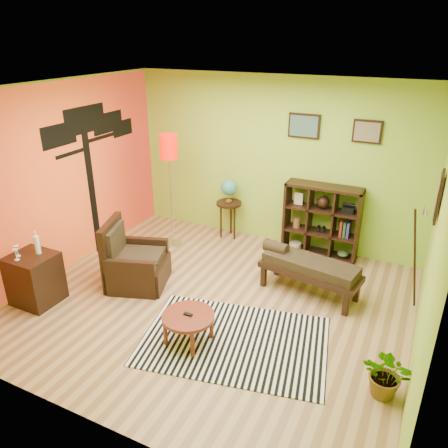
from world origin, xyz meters
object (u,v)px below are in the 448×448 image
at_px(armchair, 134,265).
at_px(floor_lamp, 169,157).
at_px(potted_plant, 387,379).
at_px(coffee_table, 188,319).
at_px(bench, 308,266).
at_px(cube_shelf, 322,221).
at_px(side_cabinet, 35,278).
at_px(globe_table, 229,194).

distance_m(armchair, floor_lamp, 1.84).
relative_size(floor_lamp, potted_plant, 3.60).
xyz_separation_m(coffee_table, bench, (0.94, 1.66, 0.09)).
xyz_separation_m(coffee_table, armchair, (-1.38, 0.80, -0.03)).
distance_m(cube_shelf, bench, 1.23).
bearing_deg(bench, cube_shelf, 95.79).
distance_m(side_cabinet, potted_plant, 4.51).
bearing_deg(bench, coffee_table, -119.61).
height_order(floor_lamp, globe_table, floor_lamp).
bearing_deg(cube_shelf, floor_lamp, -162.82).
height_order(armchair, side_cabinet, side_cabinet).
distance_m(globe_table, cube_shelf, 1.66).
height_order(cube_shelf, potted_plant, cube_shelf).
height_order(coffee_table, armchair, armchair).
xyz_separation_m(armchair, side_cabinet, (-0.91, -0.96, 0.06)).
xyz_separation_m(coffee_table, cube_shelf, (0.82, 2.87, 0.27)).
distance_m(side_cabinet, globe_table, 3.37).
bearing_deg(side_cabinet, cube_shelf, 44.15).
distance_m(coffee_table, bench, 1.91).
bearing_deg(potted_plant, cube_shelf, 116.98).
distance_m(coffee_table, globe_table, 3.00).
xyz_separation_m(side_cabinet, potted_plant, (4.50, 0.30, -0.15)).
distance_m(armchair, side_cabinet, 1.33).
bearing_deg(side_cabinet, armchair, 46.34).
relative_size(side_cabinet, potted_plant, 1.90).
distance_m(globe_table, bench, 2.16).
bearing_deg(globe_table, potted_plant, -41.63).
height_order(coffee_table, cube_shelf, cube_shelf).
height_order(armchair, bench, armchair).
distance_m(armchair, globe_table, 2.17).
bearing_deg(armchair, cube_shelf, 43.20).
bearing_deg(floor_lamp, globe_table, 44.18).
bearing_deg(globe_table, bench, -33.74).
xyz_separation_m(globe_table, cube_shelf, (1.65, 0.03, -0.21)).
relative_size(armchair, globe_table, 0.93).
xyz_separation_m(globe_table, bench, (1.77, -1.18, -0.40)).
bearing_deg(cube_shelf, bench, -84.21).
relative_size(armchair, side_cabinet, 0.99).
bearing_deg(globe_table, side_cabinet, -116.11).
xyz_separation_m(cube_shelf, bench, (0.12, -1.21, -0.19)).
distance_m(coffee_table, side_cabinet, 2.30).
relative_size(armchair, floor_lamp, 0.52).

